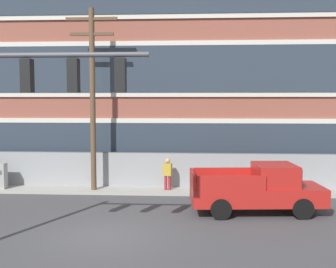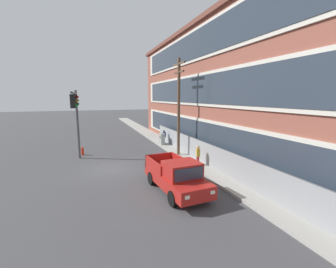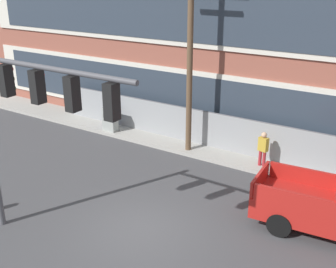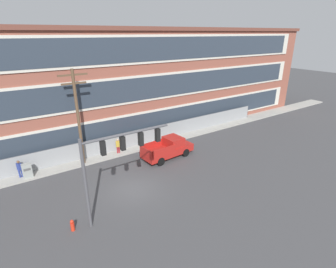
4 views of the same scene
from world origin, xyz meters
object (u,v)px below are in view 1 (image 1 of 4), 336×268
object	(u,v)px
pickup_truck_red	(259,190)
pedestrian_by_fence	(168,173)
utility_pole_near_corner	(93,92)
traffic_signal_mast	(10,100)

from	to	relation	value
pickup_truck_red	pedestrian_by_fence	bearing A→B (deg)	139.12
pickup_truck_red	pedestrian_by_fence	xyz separation A→B (m)	(-3.84, 3.32, 0.04)
pedestrian_by_fence	utility_pole_near_corner	bearing A→B (deg)	-177.05
traffic_signal_mast	pedestrian_by_fence	size ratio (longest dim) A/B	3.53
pedestrian_by_fence	pickup_truck_red	bearing A→B (deg)	-40.88
traffic_signal_mast	pedestrian_by_fence	world-z (taller)	traffic_signal_mast
utility_pole_near_corner	pickup_truck_red	bearing A→B (deg)	-23.02
pedestrian_by_fence	traffic_signal_mast	bearing A→B (deg)	-113.21
pickup_truck_red	traffic_signal_mast	bearing A→B (deg)	-144.40
traffic_signal_mast	utility_pole_near_corner	bearing A→B (deg)	88.62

